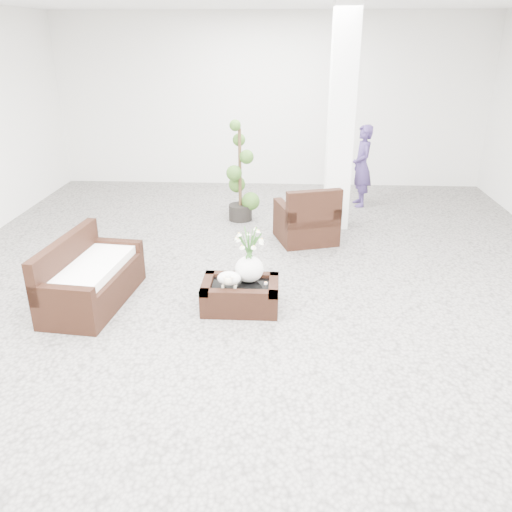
# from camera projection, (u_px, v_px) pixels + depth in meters

# --- Properties ---
(ground) EXTENTS (11.00, 11.00, 0.00)m
(ground) POSITION_uv_depth(u_px,v_px,m) (256.00, 299.00, 6.48)
(ground) COLOR gray
(ground) RESTS_ON ground
(column) EXTENTS (0.40, 0.40, 3.50)m
(column) POSITION_uv_depth(u_px,v_px,m) (341.00, 122.00, 8.31)
(column) COLOR white
(column) RESTS_ON ground
(coffee_table) EXTENTS (0.90, 0.60, 0.31)m
(coffee_table) POSITION_uv_depth(u_px,v_px,m) (240.00, 296.00, 6.20)
(coffee_table) COLOR black
(coffee_table) RESTS_ON ground
(sheep_figurine) EXTENTS (0.28, 0.23, 0.21)m
(sheep_figurine) POSITION_uv_depth(u_px,v_px,m) (229.00, 280.00, 6.01)
(sheep_figurine) COLOR white
(sheep_figurine) RESTS_ON coffee_table
(planter_narcissus) EXTENTS (0.44, 0.44, 0.80)m
(planter_narcissus) POSITION_uv_depth(u_px,v_px,m) (249.00, 250.00, 6.07)
(planter_narcissus) COLOR white
(planter_narcissus) RESTS_ON coffee_table
(tealight) EXTENTS (0.04, 0.04, 0.03)m
(tealight) POSITION_uv_depth(u_px,v_px,m) (266.00, 283.00, 6.14)
(tealight) COLOR white
(tealight) RESTS_ON coffee_table
(armchair) EXTENTS (1.06, 1.03, 0.91)m
(armchair) POSITION_uv_depth(u_px,v_px,m) (306.00, 213.00, 8.16)
(armchair) COLOR black
(armchair) RESTS_ON ground
(loveseat) EXTENTS (0.89, 1.60, 0.82)m
(loveseat) POSITION_uv_depth(u_px,v_px,m) (92.00, 272.00, 6.24)
(loveseat) COLOR black
(loveseat) RESTS_ON ground
(topiary) EXTENTS (0.46, 0.46, 1.71)m
(topiary) POSITION_uv_depth(u_px,v_px,m) (240.00, 172.00, 8.94)
(topiary) COLOR #2D4F19
(topiary) RESTS_ON ground
(shopper) EXTENTS (0.43, 0.60, 1.53)m
(shopper) POSITION_uv_depth(u_px,v_px,m) (362.00, 166.00, 9.77)
(shopper) COLOR #39295C
(shopper) RESTS_ON ground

